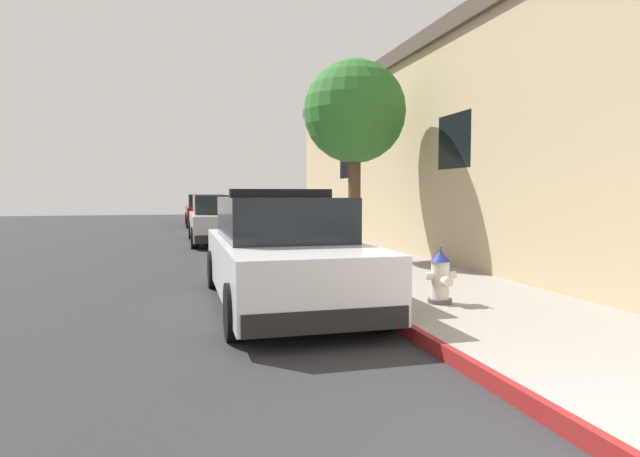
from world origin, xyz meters
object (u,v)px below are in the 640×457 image
parked_car_silver_ahead (220,220)px  fire_hydrant (440,277)px  police_cruiser (282,254)px  parked_car_dark_far (206,211)px  street_tree (355,113)px

parked_car_silver_ahead → fire_hydrant: parked_car_silver_ahead is taller
police_cruiser → fire_hydrant: size_ratio=6.37×
parked_car_silver_ahead → parked_car_dark_far: (0.00, 9.39, 0.00)m
parked_car_silver_ahead → parked_car_dark_far: bearing=90.0°
parked_car_dark_far → fire_hydrant: bearing=-84.3°
street_tree → parked_car_dark_far: bearing=99.0°
police_cruiser → parked_car_silver_ahead: police_cruiser is taller
parked_car_silver_ahead → fire_hydrant: 11.46m
police_cruiser → parked_car_dark_far: bearing=90.4°
parked_car_silver_ahead → street_tree: bearing=-68.6°
parked_car_dark_far → fire_hydrant: size_ratio=6.37×
parked_car_dark_far → fire_hydrant: 20.77m
police_cruiser → parked_car_silver_ahead: (-0.14, 10.10, -0.00)m
parked_car_silver_ahead → street_tree: 7.32m
parked_car_silver_ahead → fire_hydrant: size_ratio=6.37×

